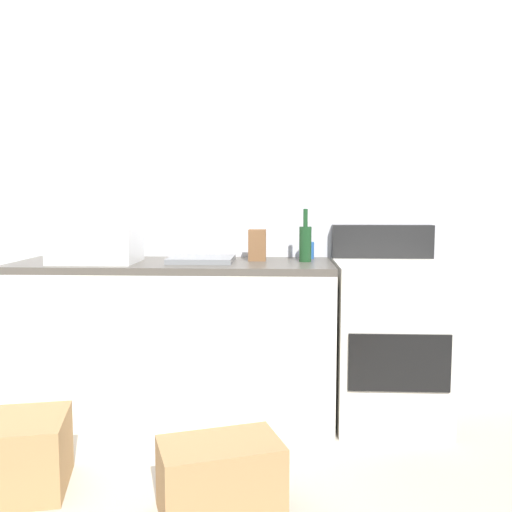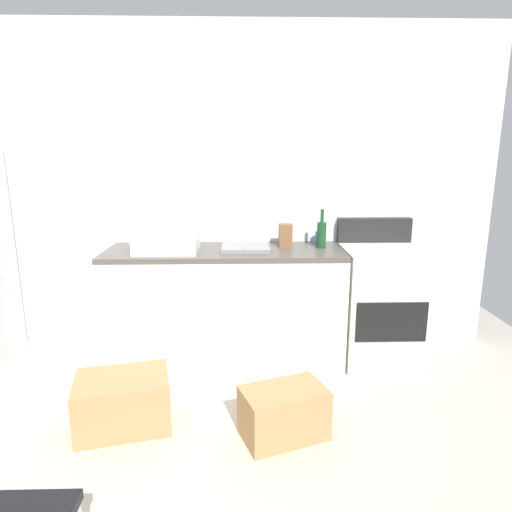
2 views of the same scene
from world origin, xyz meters
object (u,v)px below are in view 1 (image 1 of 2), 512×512
object	(u,v)px
microwave	(96,238)
cardboard_box_large	(1,456)
wine_bottle	(305,242)
knife_block	(257,245)
cardboard_box_medium	(220,478)
coffee_mug	(307,250)
stove_oven	(388,339)

from	to	relation	value
microwave	cardboard_box_large	bearing A→B (deg)	-100.80
wine_bottle	cardboard_box_large	distance (m)	1.83
knife_block	cardboard_box_medium	xyz separation A→B (m)	(-0.10, -1.09, -0.84)
microwave	cardboard_box_medium	size ratio (longest dim) A/B	0.97
wine_bottle	coffee_mug	distance (m)	0.18
wine_bottle	microwave	bearing A→B (deg)	-175.12
microwave	stove_oven	bearing A→B (deg)	2.12
coffee_mug	knife_block	distance (m)	0.32
stove_oven	coffee_mug	size ratio (longest dim) A/B	11.00
microwave	wine_bottle	bearing A→B (deg)	4.88
stove_oven	cardboard_box_medium	bearing A→B (deg)	-129.80
microwave	cardboard_box_large	size ratio (longest dim) A/B	0.85
knife_block	cardboard_box_large	size ratio (longest dim) A/B	0.33
wine_bottle	knife_block	xyz separation A→B (m)	(-0.27, 0.04, -0.02)
coffee_mug	knife_block	bearing A→B (deg)	-157.21
knife_block	microwave	bearing A→B (deg)	-171.01
stove_oven	knife_block	world-z (taller)	stove_oven
knife_block	cardboard_box_large	bearing A→B (deg)	-137.41
stove_oven	wine_bottle	world-z (taller)	wine_bottle
microwave	coffee_mug	world-z (taller)	microwave
coffee_mug	cardboard_box_large	xyz separation A→B (m)	(-1.35, -1.09, -0.79)
wine_bottle	knife_block	distance (m)	0.28
stove_oven	knife_block	xyz separation A→B (m)	(-0.75, 0.08, 0.52)
microwave	knife_block	distance (m)	0.91
coffee_mug	microwave	bearing A→B (deg)	-167.43
wine_bottle	cardboard_box_medium	xyz separation A→B (m)	(-0.37, -1.05, -0.86)
stove_oven	cardboard_box_large	distance (m)	2.03
cardboard_box_large	microwave	bearing A→B (deg)	79.20
stove_oven	wine_bottle	distance (m)	0.72
microwave	knife_block	bearing A→B (deg)	8.99
coffee_mug	cardboard_box_medium	xyz separation A→B (m)	(-0.39, -1.22, -0.80)
cardboard_box_medium	coffee_mug	bearing A→B (deg)	72.15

